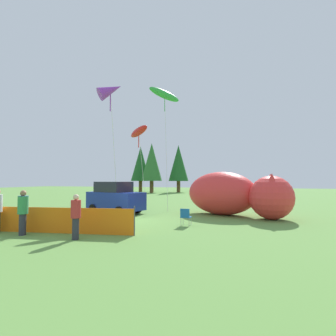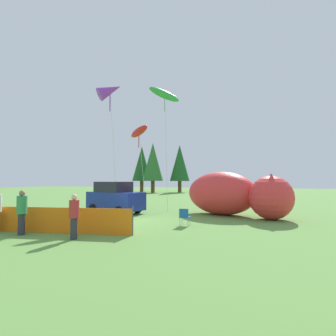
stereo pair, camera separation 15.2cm
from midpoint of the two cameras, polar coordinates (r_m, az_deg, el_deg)
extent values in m
plane|color=#609342|center=(14.77, -9.20, -11.21)|extent=(120.00, 120.00, 0.00)
cube|color=navy|center=(18.03, -11.15, -6.97)|extent=(4.31, 2.84, 1.15)
cube|color=#1E232D|center=(18.13, -11.56, -4.03)|extent=(2.56, 2.17, 0.69)
cylinder|color=black|center=(17.83, -6.41, -8.78)|extent=(0.64, 0.41, 0.59)
cylinder|color=black|center=(16.61, -10.35, -9.21)|extent=(0.64, 0.41, 0.59)
cylinder|color=black|center=(19.55, -11.85, -8.19)|extent=(0.64, 0.41, 0.59)
cylinder|color=black|center=(18.45, -15.76, -8.49)|extent=(0.64, 0.41, 0.59)
cube|color=#1959A5|center=(12.95, 4.06, -10.62)|extent=(0.48, 0.48, 0.03)
cube|color=#1959A5|center=(12.71, 3.79, -9.80)|extent=(0.45, 0.04, 0.43)
cylinder|color=#A5A5AD|center=(13.23, 3.43, -11.36)|extent=(0.02, 0.02, 0.41)
cylinder|color=#A5A5AD|center=(13.13, 5.16, -11.42)|extent=(0.02, 0.02, 0.41)
cylinder|color=#A5A5AD|center=(12.84, 2.94, -11.62)|extent=(0.02, 0.02, 0.41)
cylinder|color=#A5A5AD|center=(12.74, 4.72, -11.69)|extent=(0.02, 0.02, 0.41)
ellipsoid|color=red|center=(17.16, 11.74, -5.39)|extent=(5.37, 4.36, 2.73)
ellipsoid|color=yellow|center=(17.20, 11.76, -7.44)|extent=(3.56, 3.06, 1.23)
sphere|color=red|center=(15.85, 21.78, -6.00)|extent=(2.46, 2.46, 2.46)
cone|color=red|center=(16.43, 21.58, -2.44)|extent=(0.69, 0.69, 0.74)
cone|color=red|center=(15.21, 21.87, -2.44)|extent=(0.69, 0.69, 0.74)
cube|color=orange|center=(12.36, -24.65, -10.24)|extent=(7.46, 1.25, 1.06)
cylinder|color=#4C4C51|center=(10.78, -7.28, -11.33)|extent=(0.05, 0.05, 1.17)
cylinder|color=#2D2D38|center=(12.30, -28.97, -10.68)|extent=(0.27, 0.27, 0.85)
cylinder|color=#338C4C|center=(12.21, -28.89, -7.05)|extent=(0.39, 0.39, 0.71)
sphere|color=#8C6647|center=(12.18, -28.85, -4.84)|extent=(0.23, 0.23, 0.23)
cylinder|color=#2D2D38|center=(12.36, -28.96, -10.63)|extent=(0.27, 0.27, 0.86)
cylinder|color=#2D59A5|center=(12.27, -28.88, -6.99)|extent=(0.39, 0.39, 0.71)
sphere|color=#8C6647|center=(12.24, -28.83, -4.79)|extent=(0.23, 0.23, 0.23)
cylinder|color=#2D2D38|center=(10.64, -19.42, -12.33)|extent=(0.25, 0.25, 0.80)
cylinder|color=#B72D2D|center=(10.54, -19.36, -8.40)|extent=(0.37, 0.37, 0.67)
sphere|color=beige|center=(10.50, -19.33, -6.01)|extent=(0.22, 0.22, 0.22)
cylinder|color=silver|center=(16.78, -11.43, 3.08)|extent=(0.07, 1.04, 7.73)
cone|color=purple|center=(17.17, -12.24, 16.17)|extent=(1.82, 1.72, 1.41)
cylinder|color=purple|center=(16.96, -12.26, 13.93)|extent=(0.06, 0.06, 1.20)
cylinder|color=silver|center=(20.49, -5.37, -0.25)|extent=(1.07, 0.89, 6.11)
ellipsoid|color=red|center=(21.43, -6.16, 7.88)|extent=(2.55, 2.47, 1.06)
cylinder|color=red|center=(21.31, -6.16, 6.03)|extent=(0.06, 0.06, 1.20)
cylinder|color=silver|center=(19.36, -0.18, 3.82)|extent=(0.60, 1.07, 8.76)
ellipsoid|color=green|center=(20.87, -0.49, 15.67)|extent=(2.08, 3.14, 1.03)
cylinder|color=green|center=(20.66, -0.49, 13.83)|extent=(0.06, 0.06, 1.20)
cylinder|color=brown|center=(46.31, 2.66, -4.08)|extent=(0.64, 0.64, 2.00)
cone|color=#1E5623|center=(46.39, 2.65, 1.10)|extent=(3.51, 3.51, 6.38)
cylinder|color=brown|center=(45.07, -3.23, -4.09)|extent=(0.65, 0.65, 2.04)
cone|color=#2D6B2D|center=(45.15, -3.22, 1.34)|extent=(3.58, 3.58, 6.51)
cylinder|color=brown|center=(48.77, -5.65, -3.99)|extent=(0.64, 0.64, 2.00)
cone|color=#1E5623|center=(48.84, -5.63, 0.95)|extent=(3.52, 3.52, 6.41)
camera|label=1|loc=(0.08, -89.78, -0.01)|focal=28.00mm
camera|label=2|loc=(0.08, 90.22, 0.01)|focal=28.00mm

